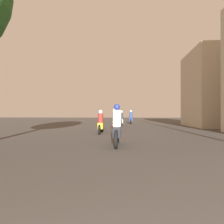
{
  "coord_description": "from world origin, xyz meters",
  "views": [
    {
      "loc": [
        -0.39,
        -0.11,
        1.27
      ],
      "look_at": [
        -1.49,
        17.85,
        1.35
      ],
      "focal_mm": 35.0,
      "sensor_mm": 36.0,
      "label": 1
    }
  ],
  "objects": [
    {
      "name": "motorcycle_silver",
      "position": [
        -0.76,
        20.86,
        0.61
      ],
      "size": [
        0.6,
        2.05,
        1.51
      ],
      "rotation": [
        0.0,
        0.0,
        0.17
      ],
      "color": "black",
      "rests_on": "ground_plane"
    },
    {
      "name": "building_right_far",
      "position": [
        8.26,
        20.98,
        3.53
      ],
      "size": [
        5.13,
        6.64,
        7.07
      ],
      "color": "beige",
      "rests_on": "ground_plane"
    },
    {
      "name": "motorcycle_yellow",
      "position": [
        -1.92,
        13.32,
        0.6
      ],
      "size": [
        0.6,
        2.05,
        1.46
      ],
      "rotation": [
        0.0,
        0.0,
        -0.15
      ],
      "color": "black",
      "rests_on": "ground_plane"
    },
    {
      "name": "motorcycle_black",
      "position": [
        -0.72,
        8.35,
        0.65
      ],
      "size": [
        0.6,
        2.14,
        1.62
      ],
      "rotation": [
        0.0,
        0.0,
        0.01
      ],
      "color": "black",
      "rests_on": "ground_plane"
    },
    {
      "name": "motorcycle_orange",
      "position": [
        -1.16,
        15.81,
        0.65
      ],
      "size": [
        0.6,
        2.02,
        1.62
      ],
      "rotation": [
        0.0,
        0.0,
        -0.12
      ],
      "color": "black",
      "rests_on": "ground_plane"
    },
    {
      "name": "motorcycle_blue",
      "position": [
        0.27,
        25.61,
        0.64
      ],
      "size": [
        0.6,
        2.06,
        1.61
      ],
      "rotation": [
        0.0,
        0.0,
        -0.13
      ],
      "color": "black",
      "rests_on": "ground_plane"
    }
  ]
}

